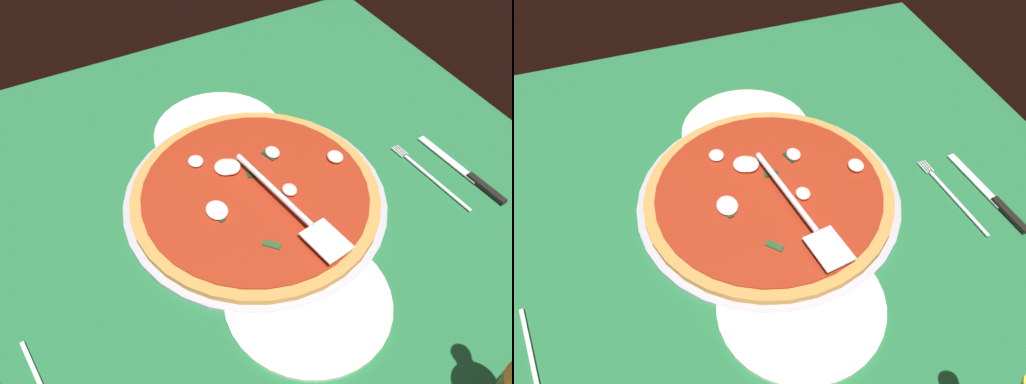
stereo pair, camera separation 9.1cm
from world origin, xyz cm
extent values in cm
cube|color=#236F3B|center=(0.00, 0.00, -0.40)|extent=(110.86, 110.86, 0.80)
cube|color=silver|center=(-36.95, -14.78, 0.05)|extent=(7.39, 7.39, 0.10)
cube|color=silver|center=(-29.56, -22.17, 0.05)|extent=(7.39, 7.39, 0.10)
cube|color=silver|center=(-29.56, -7.39, 0.05)|extent=(7.39, 7.39, 0.10)
cube|color=silver|center=(-22.17, -29.56, 0.05)|extent=(7.39, 7.39, 0.10)
cube|color=silver|center=(-22.17, -14.78, 0.05)|extent=(7.39, 7.39, 0.10)
cube|color=silver|center=(-22.17, 0.00, 0.05)|extent=(7.39, 7.39, 0.10)
cube|color=silver|center=(-22.17, 14.78, 0.05)|extent=(7.39, 7.39, 0.10)
cube|color=silver|center=(-14.78, -36.95, 0.05)|extent=(7.39, 7.39, 0.10)
cube|color=silver|center=(-14.78, -22.17, 0.05)|extent=(7.39, 7.39, 0.10)
cube|color=silver|center=(-14.78, -7.39, 0.05)|extent=(7.39, 7.39, 0.10)
cube|color=silver|center=(-14.78, 7.39, 0.05)|extent=(7.39, 7.39, 0.10)
cube|color=silver|center=(-14.78, 22.17, 0.05)|extent=(7.39, 7.39, 0.10)
cube|color=silver|center=(-14.78, 36.95, 0.05)|extent=(7.39, 7.39, 0.10)
cube|color=silver|center=(-7.39, -44.35, 0.05)|extent=(7.39, 7.39, 0.10)
cube|color=silver|center=(-7.39, -29.56, 0.05)|extent=(7.39, 7.39, 0.10)
cube|color=silver|center=(-7.39, -14.78, 0.05)|extent=(7.39, 7.39, 0.10)
cube|color=silver|center=(-7.39, 0.00, 0.05)|extent=(7.39, 7.39, 0.10)
cube|color=silver|center=(-7.39, 14.78, 0.05)|extent=(7.39, 7.39, 0.10)
cube|color=silver|center=(-7.39, 29.56, 0.05)|extent=(7.39, 7.39, 0.10)
cube|color=silver|center=(0.00, -51.74, 0.05)|extent=(7.39, 7.39, 0.10)
cube|color=silver|center=(0.00, -36.95, 0.05)|extent=(7.39, 7.39, 0.10)
cube|color=silver|center=(0.00, -22.17, 0.05)|extent=(7.39, 7.39, 0.10)
cube|color=silver|center=(0.00, -7.39, 0.05)|extent=(7.39, 7.39, 0.10)
cube|color=silver|center=(0.00, 7.39, 0.05)|extent=(7.39, 7.39, 0.10)
cube|color=silver|center=(0.00, 22.17, 0.05)|extent=(7.39, 7.39, 0.10)
cube|color=silver|center=(0.00, 36.95, 0.05)|extent=(7.39, 7.39, 0.10)
cube|color=silver|center=(7.39, -44.35, 0.05)|extent=(7.39, 7.39, 0.10)
cube|color=silver|center=(7.39, -29.56, 0.05)|extent=(7.39, 7.39, 0.10)
cube|color=silver|center=(7.39, -14.78, 0.05)|extent=(7.39, 7.39, 0.10)
cube|color=silver|center=(7.39, 0.00, 0.05)|extent=(7.39, 7.39, 0.10)
cube|color=silver|center=(7.39, 14.78, 0.05)|extent=(7.39, 7.39, 0.10)
cube|color=silver|center=(7.39, 29.56, 0.05)|extent=(7.39, 7.39, 0.10)
cube|color=silver|center=(14.78, -51.74, 0.05)|extent=(7.39, 7.39, 0.10)
cube|color=silver|center=(14.78, -36.95, 0.05)|extent=(7.39, 7.39, 0.10)
cube|color=silver|center=(14.78, -22.17, 0.05)|extent=(7.39, 7.39, 0.10)
cube|color=silver|center=(14.78, -7.39, 0.05)|extent=(7.39, 7.39, 0.10)
cube|color=silver|center=(14.78, 7.39, 0.05)|extent=(7.39, 7.39, 0.10)
cube|color=silver|center=(14.78, 22.17, 0.05)|extent=(7.39, 7.39, 0.10)
cube|color=silver|center=(14.78, 36.95, 0.05)|extent=(7.39, 7.39, 0.10)
cube|color=silver|center=(22.17, -44.35, 0.05)|extent=(7.39, 7.39, 0.10)
cube|color=silver|center=(22.17, -29.56, 0.05)|extent=(7.39, 7.39, 0.10)
cube|color=silver|center=(22.17, -14.78, 0.05)|extent=(7.39, 7.39, 0.10)
cube|color=silver|center=(22.17, 0.00, 0.05)|extent=(7.39, 7.39, 0.10)
cube|color=silver|center=(22.17, 14.78, 0.05)|extent=(7.39, 7.39, 0.10)
cube|color=silver|center=(22.17, 29.56, 0.05)|extent=(7.39, 7.39, 0.10)
cube|color=silver|center=(29.56, -51.74, 0.05)|extent=(7.39, 7.39, 0.10)
cube|color=silver|center=(29.56, -36.95, 0.05)|extent=(7.39, 7.39, 0.10)
cube|color=silver|center=(29.56, -22.17, 0.05)|extent=(7.39, 7.39, 0.10)
cube|color=silver|center=(29.56, -7.39, 0.05)|extent=(7.39, 7.39, 0.10)
cube|color=silver|center=(29.56, 7.39, 0.05)|extent=(7.39, 7.39, 0.10)
cube|color=silver|center=(29.56, 22.17, 0.05)|extent=(7.39, 7.39, 0.10)
cube|color=silver|center=(29.56, 36.95, 0.05)|extent=(7.39, 7.39, 0.10)
cube|color=silver|center=(36.95, -44.35, 0.05)|extent=(7.39, 7.39, 0.10)
cube|color=silver|center=(36.95, -29.56, 0.05)|extent=(7.39, 7.39, 0.10)
cube|color=silver|center=(36.95, -14.78, 0.05)|extent=(7.39, 7.39, 0.10)
cube|color=silver|center=(36.95, 0.00, 0.05)|extent=(7.39, 7.39, 0.10)
cube|color=silver|center=(36.95, 14.78, 0.05)|extent=(7.39, 7.39, 0.10)
cube|color=silver|center=(36.95, 29.56, 0.05)|extent=(7.39, 7.39, 0.10)
cube|color=silver|center=(44.35, -51.74, 0.05)|extent=(7.39, 7.39, 0.10)
cube|color=silver|center=(44.35, -36.95, 0.05)|extent=(7.39, 7.39, 0.10)
cube|color=silver|center=(44.35, -22.17, 0.05)|extent=(7.39, 7.39, 0.10)
cube|color=silver|center=(44.35, -7.39, 0.05)|extent=(7.39, 7.39, 0.10)
cube|color=silver|center=(44.35, 7.39, 0.05)|extent=(7.39, 7.39, 0.10)
cube|color=silver|center=(44.35, 22.17, 0.05)|extent=(7.39, 7.39, 0.10)
cube|color=silver|center=(44.35, 36.95, 0.05)|extent=(7.39, 7.39, 0.10)
cube|color=silver|center=(51.74, -44.35, 0.05)|extent=(7.39, 7.39, 0.10)
cube|color=silver|center=(51.74, -29.56, 0.05)|extent=(7.39, 7.39, 0.10)
cube|color=silver|center=(51.74, -14.78, 0.05)|extent=(7.39, 7.39, 0.10)
cube|color=silver|center=(51.74, 0.00, 0.05)|extent=(7.39, 7.39, 0.10)
cube|color=silver|center=(51.74, 14.78, 0.05)|extent=(7.39, 7.39, 0.10)
cube|color=silver|center=(51.74, 29.56, 0.05)|extent=(7.39, 7.39, 0.10)
cylinder|color=#ADAFBE|center=(2.49, -0.17, 0.65)|extent=(45.31, 45.31, 1.10)
cylinder|color=silver|center=(-18.87, 2.52, 0.60)|extent=(24.99, 24.99, 1.00)
cylinder|color=white|center=(20.92, -1.63, 0.60)|extent=(24.90, 24.90, 1.00)
cylinder|color=#C88C42|center=(2.49, -0.17, 1.76)|extent=(42.76, 42.76, 1.12)
cylinder|color=#9E2913|center=(2.49, -0.17, 2.48)|extent=(38.96, 38.96, 0.30)
ellipsoid|color=white|center=(1.22, 7.78, 3.17)|extent=(4.31, 3.57, 1.09)
ellipsoid|color=white|center=(13.40, 6.25, 3.13)|extent=(3.03, 2.71, 1.00)
ellipsoid|color=white|center=(9.49, 2.19, 3.21)|extent=(4.07, 4.05, 1.16)
ellipsoid|color=white|center=(2.52, -16.32, 3.29)|extent=(3.15, 2.81, 1.33)
ellipsoid|color=silver|center=(-0.54, -5.01, 3.25)|extent=(2.84, 2.49, 1.24)
ellipsoid|color=silver|center=(9.11, 1.55, 3.29)|extent=(3.91, 3.76, 1.33)
ellipsoid|color=silver|center=(8.88, -6.94, 3.25)|extent=(3.09, 2.56, 1.24)
cube|color=#28472F|center=(9.17, 1.33, 2.78)|extent=(2.38, 1.69, 0.30)
cube|color=#1C381D|center=(-0.36, 8.03, 2.78)|extent=(2.55, 1.48, 0.30)
cube|color=#265027|center=(-8.92, 3.11, 2.78)|extent=(2.85, 2.77, 0.30)
cube|color=#133C25|center=(8.87, -6.30, 2.78)|extent=(3.14, 2.13, 0.30)
cube|color=#15391E|center=(5.94, -1.63, 2.78)|extent=(1.90, 2.68, 0.30)
cube|color=silver|center=(-13.05, -4.20, 4.11)|extent=(7.96, 6.28, 0.30)
cylinder|color=silver|center=(0.20, -2.06, 4.46)|extent=(19.52, 4.12, 1.00)
cube|color=white|center=(-9.06, -33.30, 0.40)|extent=(20.57, 14.96, 0.60)
cube|color=silver|center=(-9.31, -30.29, 0.83)|extent=(16.16, 1.89, 0.25)
cube|color=silver|center=(0.30, -30.18, 0.83)|extent=(3.01, 0.46, 0.25)
cube|color=silver|center=(0.26, -29.74, 0.83)|extent=(3.01, 0.46, 0.25)
cube|color=silver|center=(0.23, -29.30, 0.83)|extent=(3.01, 0.46, 0.25)
cube|color=silver|center=(0.19, -28.86, 0.83)|extent=(3.01, 0.46, 0.25)
cube|color=black|center=(-14.84, -36.80, 1.10)|extent=(8.12, 1.84, 0.80)
cube|color=silver|center=(-5.81, -36.07, 0.83)|extent=(14.16, 2.52, 0.25)
cube|color=white|center=(-15.75, 42.74, 0.40)|extent=(18.47, 13.41, 0.60)
cube|color=silver|center=(-15.43, 40.20, 0.83)|extent=(18.87, 2.94, 0.25)
camera|label=1|loc=(-51.55, 28.60, 69.79)|focal=37.33mm
camera|label=2|loc=(-55.22, 20.26, 69.79)|focal=37.33mm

